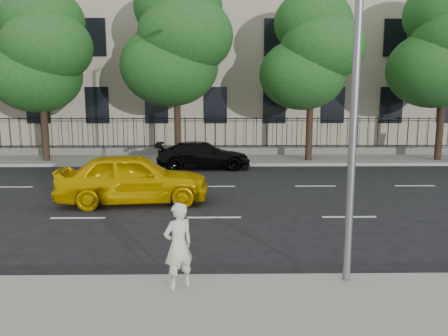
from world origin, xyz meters
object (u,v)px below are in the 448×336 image
object	(u,v)px
street_light	(350,5)
woman_near	(178,245)
yellow_taxi	(133,178)
black_sedan	(203,155)

from	to	relation	value
street_light	woman_near	xyz separation A→B (m)	(-3.09, -0.79, -4.22)
yellow_taxi	woman_near	size ratio (longest dim) A/B	3.19
yellow_taxi	black_sedan	bearing A→B (deg)	-23.05
yellow_taxi	woman_near	bearing A→B (deg)	-169.29
yellow_taxi	black_sedan	world-z (taller)	yellow_taxi
black_sedan	woman_near	world-z (taller)	woman_near
black_sedan	woman_near	size ratio (longest dim) A/B	2.96
black_sedan	street_light	bearing A→B (deg)	-168.88
yellow_taxi	street_light	bearing A→B (deg)	-145.87
black_sedan	woman_near	bearing A→B (deg)	177.84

